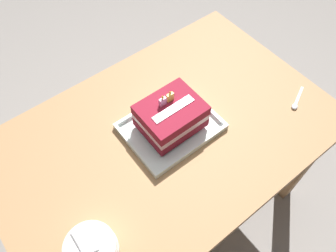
# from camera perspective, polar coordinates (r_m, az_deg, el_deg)

# --- Properties ---
(ground_plane) EXTENTS (8.00, 8.00, 0.00)m
(ground_plane) POSITION_cam_1_polar(r_m,az_deg,el_deg) (1.77, -0.31, -13.36)
(ground_plane) COLOR gray
(dining_table) EXTENTS (1.19, 0.78, 0.69)m
(dining_table) POSITION_cam_1_polar(r_m,az_deg,el_deg) (1.23, -0.43, -3.63)
(dining_table) COLOR #9E754C
(dining_table) RESTS_ON ground_plane
(foil_tray) EXTENTS (0.32, 0.25, 0.02)m
(foil_tray) POSITION_cam_1_polar(r_m,az_deg,el_deg) (1.15, 0.46, -0.20)
(foil_tray) COLOR silver
(foil_tray) RESTS_ON dining_table
(birthday_cake) EXTENTS (0.20, 0.16, 0.14)m
(birthday_cake) POSITION_cam_1_polar(r_m,az_deg,el_deg) (1.10, 0.48, 1.78)
(birthday_cake) COLOR maroon
(birthday_cake) RESTS_ON foil_tray
(bowl_stack) EXTENTS (0.15, 0.15, 0.13)m
(bowl_stack) POSITION_cam_1_polar(r_m,az_deg,el_deg) (0.98, -13.14, -20.21)
(bowl_stack) COLOR white
(bowl_stack) RESTS_ON dining_table
(serving_spoon_near_tray) EXTENTS (0.12, 0.06, 0.01)m
(serving_spoon_near_tray) POSITION_cam_1_polar(r_m,az_deg,el_deg) (1.31, 21.36, 3.72)
(serving_spoon_near_tray) COLOR silver
(serving_spoon_near_tray) RESTS_ON dining_table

